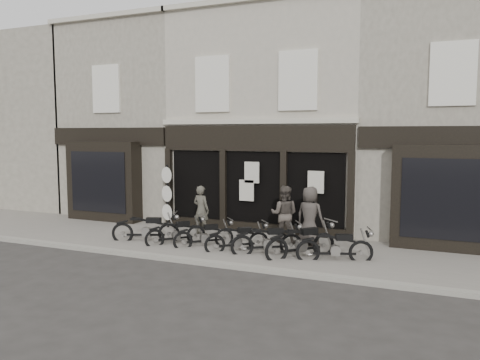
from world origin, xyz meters
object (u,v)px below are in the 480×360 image
at_px(man_left, 201,210).
at_px(motorcycle_3, 238,241).
at_px(motorcycle_1, 176,235).
at_px(motorcycle_5, 302,245).
at_px(motorcycle_2, 205,238).
at_px(motorcycle_4, 268,243).
at_px(man_right, 310,216).
at_px(motorcycle_0, 147,231).
at_px(motorcycle_6, 335,250).
at_px(advert_sign_post, 167,199).
at_px(man_centre, 284,214).

bearing_deg(man_left, motorcycle_3, 152.47).
xyz_separation_m(motorcycle_1, motorcycle_5, (4.13, -0.00, 0.06)).
height_order(motorcycle_1, motorcycle_2, motorcycle_1).
height_order(motorcycle_4, motorcycle_5, motorcycle_5).
relative_size(motorcycle_3, man_left, 0.99).
bearing_deg(man_right, motorcycle_2, 36.78).
distance_m(motorcycle_0, man_right, 5.34).
bearing_deg(motorcycle_5, motorcycle_2, 131.51).
xyz_separation_m(motorcycle_0, motorcycle_6, (6.19, 0.03, -0.02)).
distance_m(motorcycle_3, advert_sign_post, 4.36).
height_order(motorcycle_3, motorcycle_4, motorcycle_4).
relative_size(man_centre, man_right, 0.99).
bearing_deg(motorcycle_1, motorcycle_6, -48.85).
relative_size(motorcycle_2, motorcycle_3, 0.94).
bearing_deg(motorcycle_6, motorcycle_5, 157.56).
height_order(motorcycle_4, motorcycle_6, same).
relative_size(motorcycle_1, motorcycle_6, 0.80).
bearing_deg(motorcycle_5, advert_sign_post, 112.58).
height_order(motorcycle_3, man_left, man_left).
distance_m(man_centre, man_right, 0.84).
height_order(motorcycle_5, man_centre, man_centre).
bearing_deg(man_centre, motorcycle_1, 17.64).
relative_size(motorcycle_3, man_right, 0.91).
distance_m(motorcycle_1, man_left, 1.60).
relative_size(motorcycle_2, motorcycle_5, 0.85).
height_order(motorcycle_3, man_centre, man_centre).
bearing_deg(motorcycle_3, advert_sign_post, 111.72).
bearing_deg(motorcycle_0, man_centre, -1.48).
bearing_deg(motorcycle_5, motorcycle_3, 133.70).
distance_m(motorcycle_2, motorcycle_6, 4.12).
bearing_deg(motorcycle_2, man_left, 78.68).
bearing_deg(motorcycle_2, motorcycle_1, 140.42).
bearing_deg(advert_sign_post, man_centre, 14.26).
bearing_deg(man_left, motorcycle_1, 94.76).
bearing_deg(motorcycle_5, man_centre, 76.39).
relative_size(motorcycle_4, advert_sign_post, 0.78).
distance_m(motorcycle_4, motorcycle_5, 1.01).
bearing_deg(motorcycle_2, motorcycle_0, 141.08).
xyz_separation_m(motorcycle_2, man_right, (3.01, 1.40, 0.67)).
distance_m(motorcycle_2, man_centre, 2.66).
xyz_separation_m(motorcycle_4, motorcycle_5, (1.01, 0.05, 0.03)).
xyz_separation_m(motorcycle_4, man_right, (0.88, 1.50, 0.64)).
distance_m(motorcycle_1, motorcycle_3, 2.16).
bearing_deg(man_left, advert_sign_post, -8.78).
distance_m(motorcycle_1, man_right, 4.30).
height_order(man_centre, man_right, man_right).
bearing_deg(man_centre, motorcycle_6, 135.90).
xyz_separation_m(motorcycle_4, motorcycle_6, (1.99, 0.01, 0.00)).
relative_size(motorcycle_2, man_centre, 0.86).
height_order(motorcycle_6, man_left, man_left).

